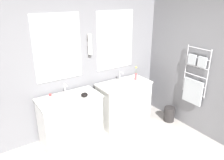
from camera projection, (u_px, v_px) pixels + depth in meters
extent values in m
cube|color=slate|center=(73.00, 62.00, 3.79)|extent=(5.25, 0.06, 2.60)
cube|color=silver|center=(58.00, 48.00, 3.52)|extent=(0.80, 0.02, 1.09)
cube|color=#B2BCBA|center=(58.00, 48.00, 3.51)|extent=(0.73, 0.01, 1.02)
cube|color=silver|center=(115.00, 40.00, 4.10)|extent=(0.80, 0.02, 1.09)
cube|color=#B2BCBA|center=(115.00, 41.00, 4.09)|extent=(0.73, 0.01, 1.02)
cylinder|color=white|center=(90.00, 44.00, 3.77)|extent=(0.07, 0.07, 0.35)
cube|color=silver|center=(89.00, 44.00, 3.81)|extent=(0.05, 0.02, 0.08)
cube|color=slate|center=(195.00, 61.00, 3.88)|extent=(0.06, 3.97, 2.60)
cylinder|color=silver|center=(208.00, 75.00, 3.65)|extent=(0.02, 0.02, 0.87)
cylinder|color=silver|center=(186.00, 68.00, 4.00)|extent=(0.02, 0.02, 0.87)
cylinder|color=silver|center=(200.00, 49.00, 3.68)|extent=(0.02, 0.45, 0.02)
cylinder|color=silver|center=(198.00, 58.00, 3.74)|extent=(0.02, 0.45, 0.02)
cylinder|color=silver|center=(197.00, 67.00, 3.80)|extent=(0.02, 0.45, 0.02)
cylinder|color=silver|center=(196.00, 76.00, 3.86)|extent=(0.02, 0.45, 0.02)
cylinder|color=silver|center=(194.00, 84.00, 3.92)|extent=(0.02, 0.45, 0.02)
cylinder|color=silver|center=(193.00, 92.00, 3.97)|extent=(0.02, 0.45, 0.02)
cube|color=#B7BCC1|center=(193.00, 92.00, 3.96)|extent=(0.04, 0.38, 0.45)
cube|color=#B7BCC1|center=(202.00, 62.00, 3.67)|extent=(0.04, 0.15, 0.18)
cube|color=#B7BCC1|center=(192.00, 59.00, 3.83)|extent=(0.04, 0.15, 0.18)
cube|color=white|center=(71.00, 120.00, 3.71)|extent=(0.99, 0.50, 0.81)
ellipsoid|color=white|center=(77.00, 127.00, 3.52)|extent=(0.91, 0.11, 0.68)
cube|color=silver|center=(69.00, 98.00, 3.56)|extent=(1.02, 0.53, 0.03)
ellipsoid|color=white|center=(70.00, 101.00, 3.56)|extent=(0.45, 0.39, 0.10)
cylinder|color=silver|center=(78.00, 120.00, 3.41)|extent=(0.27, 0.01, 0.01)
cylinder|color=silver|center=(79.00, 134.00, 3.50)|extent=(0.27, 0.01, 0.01)
cube|color=white|center=(123.00, 103.00, 4.30)|extent=(0.99, 0.50, 0.81)
ellipsoid|color=white|center=(131.00, 108.00, 4.10)|extent=(0.91, 0.11, 0.68)
cube|color=silver|center=(124.00, 84.00, 4.14)|extent=(1.02, 0.53, 0.03)
ellipsoid|color=white|center=(125.00, 86.00, 4.14)|extent=(0.45, 0.39, 0.10)
cylinder|color=silver|center=(134.00, 102.00, 3.99)|extent=(0.27, 0.01, 0.01)
cylinder|color=silver|center=(133.00, 114.00, 4.09)|extent=(0.27, 0.01, 0.01)
cylinder|color=silver|center=(65.00, 89.00, 3.63)|extent=(0.02, 0.02, 0.19)
cylinder|color=silver|center=(66.00, 85.00, 3.56)|extent=(0.02, 0.11, 0.02)
cylinder|color=silver|center=(61.00, 94.00, 3.62)|extent=(0.03, 0.03, 0.04)
cylinder|color=silver|center=(69.00, 92.00, 3.69)|extent=(0.03, 0.03, 0.04)
cylinder|color=silver|center=(120.00, 76.00, 4.21)|extent=(0.02, 0.02, 0.19)
cylinder|color=silver|center=(121.00, 73.00, 4.14)|extent=(0.02, 0.11, 0.02)
cylinder|color=silver|center=(117.00, 81.00, 4.20)|extent=(0.03, 0.03, 0.04)
cylinder|color=silver|center=(123.00, 79.00, 4.28)|extent=(0.03, 0.03, 0.04)
cylinder|color=silver|center=(51.00, 100.00, 3.29)|extent=(0.07, 0.07, 0.15)
cylinder|color=red|center=(50.00, 95.00, 3.26)|extent=(0.04, 0.04, 0.02)
ellipsoid|color=black|center=(84.00, 95.00, 3.56)|extent=(0.12, 0.12, 0.07)
cylinder|color=#CC4C51|center=(136.00, 77.00, 4.26)|extent=(0.04, 0.04, 0.14)
cylinder|color=#477238|center=(136.00, 70.00, 4.21)|extent=(0.01, 0.01, 0.12)
sphere|color=#E5BF47|center=(136.00, 67.00, 4.19)|extent=(0.04, 0.04, 0.04)
cube|color=white|center=(119.00, 86.00, 3.96)|extent=(0.10, 0.07, 0.02)
ellipsoid|color=#F2E5CC|center=(119.00, 85.00, 3.95)|extent=(0.06, 0.04, 0.02)
cylinder|color=#282626|center=(169.00, 114.00, 4.41)|extent=(0.21, 0.21, 0.29)
torus|color=#282626|center=(170.00, 108.00, 4.36)|extent=(0.22, 0.22, 0.01)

